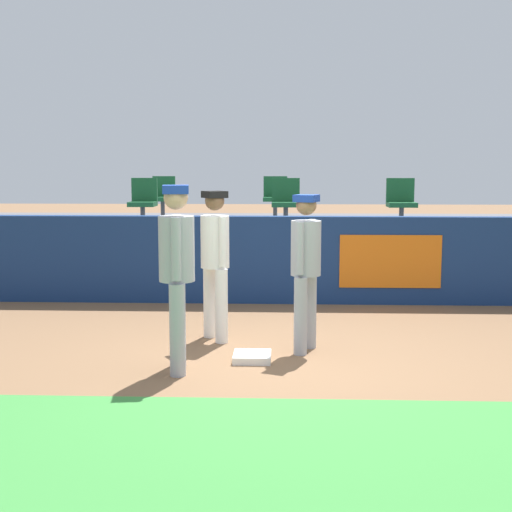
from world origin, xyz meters
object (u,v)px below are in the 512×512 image
object	(u,v)px
seat_back_center	(275,195)
seat_back_left	(163,195)
seat_front_right	(401,200)
player_runner_visitor	(177,265)
player_fielder_home	(215,255)
seat_front_center	(286,200)
seat_front_left	(143,200)
player_coach_visitor	(306,261)
first_base	(252,357)

from	to	relation	value
seat_back_center	seat_back_left	distance (m)	2.21
seat_front_right	seat_back_center	distance (m)	2.80
player_runner_visitor	seat_front_right	xyz separation A→B (m)	(3.04, 5.03, 0.40)
player_fielder_home	seat_front_center	xyz separation A→B (m)	(0.84, 3.74, 0.46)
player_runner_visitor	seat_front_right	distance (m)	5.89
seat_back_center	seat_back_left	bearing A→B (deg)	-179.99
seat_front_center	seat_front_left	bearing A→B (deg)	-179.99
player_runner_visitor	player_coach_visitor	world-z (taller)	player_runner_visitor
player_runner_visitor	seat_front_left	xyz separation A→B (m)	(-1.35, 5.03, 0.40)
player_coach_visitor	player_runner_visitor	bearing A→B (deg)	-36.83
player_coach_visitor	seat_back_left	size ratio (longest dim) A/B	2.09
player_runner_visitor	seat_back_left	xyz separation A→B (m)	(-1.32, 6.83, 0.40)
player_fielder_home	player_runner_visitor	distance (m)	1.32
first_base	player_runner_visitor	world-z (taller)	player_runner_visitor
first_base	seat_front_left	distance (m)	5.28
player_runner_visitor	player_coach_visitor	xyz separation A→B (m)	(1.31, 0.81, -0.07)
first_base	seat_back_left	bearing A→B (deg)	107.69
first_base	player_coach_visitor	bearing A→B (deg)	35.81
seat_front_center	seat_front_right	bearing A→B (deg)	-0.00
first_base	seat_front_center	distance (m)	4.87
player_fielder_home	seat_front_right	bearing A→B (deg)	111.07
seat_back_center	seat_front_center	bearing A→B (deg)	-83.55
seat_front_center	seat_back_center	world-z (taller)	same
player_fielder_home	seat_front_center	distance (m)	3.86
seat_back_center	seat_front_left	bearing A→B (deg)	-141.16
seat_front_center	seat_front_left	size ratio (longest dim) A/B	1.00
seat_front_right	player_runner_visitor	bearing A→B (deg)	-121.11
seat_back_center	first_base	bearing A→B (deg)	-91.37
player_coach_visitor	seat_front_center	size ratio (longest dim) A/B	2.09
seat_back_center	player_fielder_home	bearing A→B (deg)	-96.55
seat_front_center	seat_back_left	bearing A→B (deg)	143.25
seat_front_left	player_fielder_home	bearing A→B (deg)	-66.81
player_runner_visitor	seat_back_left	distance (m)	6.97
player_fielder_home	player_coach_visitor	size ratio (longest dim) A/B	1.01
first_base	player_fielder_home	xyz separation A→B (m)	(-0.48, 0.90, 0.99)
first_base	seat_back_center	world-z (taller)	seat_back_center
seat_back_left	seat_front_center	bearing A→B (deg)	-36.75
player_runner_visitor	seat_front_left	distance (m)	5.22
player_coach_visitor	seat_back_left	world-z (taller)	seat_back_left
first_base	player_runner_visitor	size ratio (longest dim) A/B	0.21
seat_front_left	seat_back_center	world-z (taller)	same
player_fielder_home	seat_front_left	world-z (taller)	seat_front_left
player_coach_visitor	seat_front_right	bearing A→B (deg)	179.09
seat_front_left	player_runner_visitor	bearing A→B (deg)	-75.02
seat_back_left	seat_front_left	bearing A→B (deg)	-90.93
player_fielder_home	seat_back_left	bearing A→B (deg)	163.60
first_base	player_coach_visitor	distance (m)	1.21
player_coach_visitor	player_fielder_home	bearing A→B (deg)	-93.19
player_runner_visitor	seat_back_center	xyz separation A→B (m)	(0.89, 6.83, 0.40)
first_base	seat_back_left	world-z (taller)	seat_back_left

